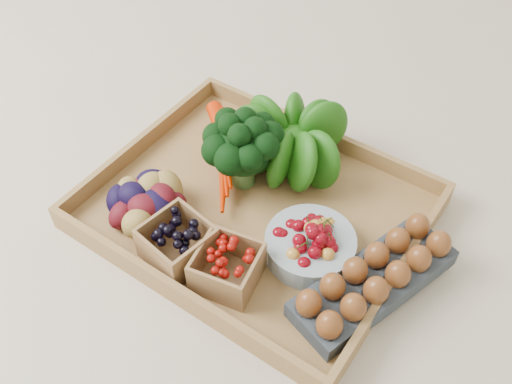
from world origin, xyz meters
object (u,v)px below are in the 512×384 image
Objects in this scene: egg_carton at (374,283)px; tray at (256,212)px; broccoli at (243,160)px; cherry_bowl at (310,246)px.

tray is at bearing -169.64° from egg_carton.
broccoli is at bearing 143.37° from tray.
broccoli is 0.96× the size of cherry_bowl.
broccoli is 0.20m from cherry_bowl.
egg_carton is at bearing -7.48° from tray.
broccoli is at bearing -176.06° from egg_carton.
tray is at bearing -36.63° from broccoli.
tray is 0.10m from broccoli.
tray is 3.68× the size of cherry_bowl.
cherry_bowl reaches higher than egg_carton.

